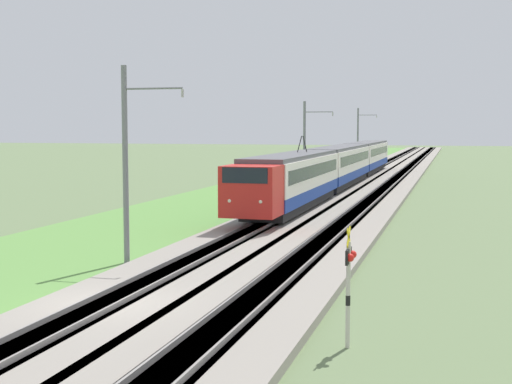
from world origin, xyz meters
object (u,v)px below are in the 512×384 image
Objects in this scene: crossing_signal_far at (349,275)px; catenary_mast_near at (127,163)px; passenger_train at (341,163)px; catenary_mast_mid at (305,145)px; catenary_mast_far at (358,138)px.

crossing_signal_far is 12.92m from catenary_mast_near.
catenary_mast_mid is (-3.22, 2.52, 1.67)m from passenger_train.
catenary_mast_far is (33.88, 0.00, 0.15)m from catenary_mast_mid.
passenger_train is at bearing -175.30° from catenary_mast_far.
passenger_train is at bearing -3.89° from catenary_mast_near.
catenary_mast_far reaches higher than catenary_mast_near.
catenary_mast_near is 33.88m from catenary_mast_mid.
passenger_train is 19.41× the size of crossing_signal_far.
catenary_mast_near is at bearing -180.00° from catenary_mast_far.
catenary_mast_near reaches higher than catenary_mast_mid.
catenary_mast_mid is at bearing -0.00° from catenary_mast_near.
passenger_train is 37.23m from catenary_mast_near.
catenary_mast_mid is at bearing -180.00° from catenary_mast_far.
catenary_mast_near is 0.99× the size of catenary_mast_far.
catenary_mast_mid is at bearing -38.05° from passenger_train.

